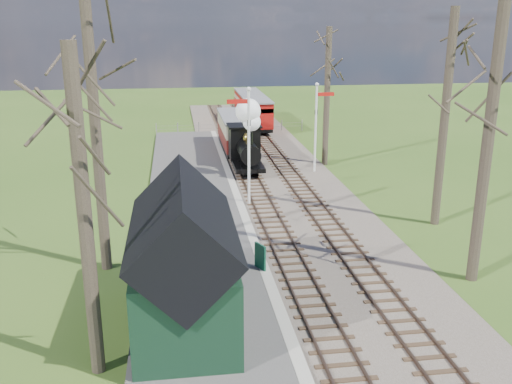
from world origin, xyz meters
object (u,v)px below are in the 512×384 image
at_px(red_carriage_b, 248,104).
at_px(person, 235,265).
at_px(coach, 236,131).
at_px(semaphore_far, 317,121).
at_px(red_carriage_a, 257,114).
at_px(semaphore_near, 247,138).
at_px(locomotive, 247,140).
at_px(sign_board, 260,256).
at_px(station_shed, 184,262).
at_px(bench, 214,278).

bearing_deg(red_carriage_b, person, -98.15).
bearing_deg(person, red_carriage_b, -5.46).
bearing_deg(coach, semaphore_far, -55.95).
distance_m(semaphore_far, red_carriage_a, 14.36).
distance_m(semaphore_near, locomotive, 6.60).
bearing_deg(red_carriage_b, semaphore_far, -84.84).
distance_m(red_carriage_b, sign_board, 34.22).
relative_size(station_shed, semaphore_far, 1.10).
xyz_separation_m(locomotive, person, (-2.44, -16.01, -1.22)).
bearing_deg(person, station_shed, 145.01).
height_order(locomotive, red_carriage_b, locomotive).
bearing_deg(station_shed, semaphore_near, 73.62).
bearing_deg(semaphore_far, sign_board, -111.76).
relative_size(bench, person, 0.94).
relative_size(semaphore_near, red_carriage_b, 1.14).
height_order(semaphore_far, red_carriage_a, semaphore_far).
distance_m(coach, red_carriage_a, 8.09).
relative_size(locomotive, sign_board, 4.73).
relative_size(locomotive, red_carriage_b, 0.87).
distance_m(semaphore_near, person, 10.11).
xyz_separation_m(red_carriage_a, sign_board, (-3.95, -28.48, -0.88)).
bearing_deg(station_shed, semaphore_far, 64.28).
height_order(red_carriage_b, person, red_carriage_b).
distance_m(station_shed, person, 3.29).
bearing_deg(red_carriage_a, station_shed, -102.11).
bearing_deg(station_shed, locomotive, 76.89).
relative_size(locomotive, bench, 3.29).
relative_size(coach, red_carriage_a, 1.40).
relative_size(semaphore_far, coach, 0.75).
xyz_separation_m(semaphore_near, semaphore_far, (5.14, 6.00, -0.27)).
distance_m(semaphore_far, red_carriage_b, 19.80).
bearing_deg(semaphore_near, semaphore_far, 49.40).
distance_m(red_carriage_a, person, 30.18).
distance_m(semaphore_near, coach, 12.66).
distance_m(semaphore_near, red_carriage_b, 25.94).
distance_m(station_shed, locomotive, 18.90).
relative_size(red_carriage_a, sign_board, 5.41).
bearing_deg(semaphore_near, bench, -104.20).
bearing_deg(red_carriage_a, semaphore_near, -99.50).
bearing_deg(station_shed, sign_board, 51.16).
height_order(coach, sign_board, coach).
height_order(locomotive, sign_board, locomotive).
distance_m(locomotive, red_carriage_a, 13.99).
height_order(station_shed, sign_board, station_shed).
bearing_deg(person, bench, 100.41).
height_order(semaphore_far, bench, semaphore_far).
bearing_deg(semaphore_far, bench, -115.81).
bearing_deg(station_shed, bench, 64.93).
bearing_deg(locomotive, red_carriage_a, 79.23).
height_order(coach, person, coach).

